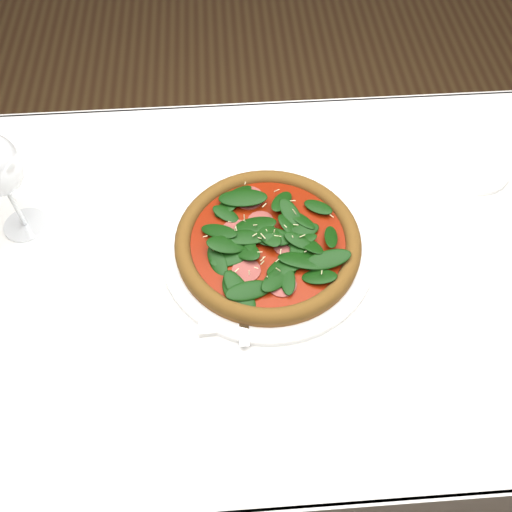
{
  "coord_description": "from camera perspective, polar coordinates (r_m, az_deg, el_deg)",
  "views": [
    {
      "loc": [
        -0.09,
        -0.55,
        1.56
      ],
      "look_at": [
        -0.05,
        -0.01,
        0.77
      ],
      "focal_mm": 40.0,
      "sensor_mm": 36.0,
      "label": 1
    }
  ],
  "objects": [
    {
      "name": "napkin",
      "position": [
        0.92,
        -1.22,
        -5.62
      ],
      "size": [
        0.15,
        0.08,
        0.01
      ],
      "primitive_type": "cube",
      "rotation": [
        0.0,
        0.0,
        0.05
      ],
      "color": "white",
      "rests_on": "dining_table"
    },
    {
      "name": "dining_table",
      "position": [
        1.06,
        2.61,
        -3.3
      ],
      "size": [
        1.21,
        0.81,
        0.75
      ],
      "color": "white",
      "rests_on": "ground"
    },
    {
      "name": "saucer_far",
      "position": [
        1.18,
        21.07,
        8.14
      ],
      "size": [
        0.13,
        0.13,
        0.01
      ],
      "color": "white",
      "rests_on": "dining_table"
    },
    {
      "name": "plate",
      "position": [
        0.98,
        1.18,
        0.88
      ],
      "size": [
        0.37,
        0.37,
        0.02
      ],
      "color": "white",
      "rests_on": "dining_table"
    },
    {
      "name": "pizza",
      "position": [
        0.97,
        1.2,
        1.61
      ],
      "size": [
        0.4,
        0.4,
        0.04
      ],
      "rotation": [
        0.0,
        0.0,
        -0.32
      ],
      "color": "brown",
      "rests_on": "plate"
    },
    {
      "name": "ground",
      "position": [
        1.65,
        1.74,
        -15.1
      ],
      "size": [
        6.0,
        6.0,
        0.0
      ],
      "primitive_type": "plane",
      "color": "brown",
      "rests_on": "ground"
    },
    {
      "name": "fork",
      "position": [
        0.93,
        -1.26,
        -3.77
      ],
      "size": [
        0.03,
        0.16,
        0.0
      ],
      "rotation": [
        0.0,
        0.0,
        -0.04
      ],
      "color": "silver",
      "rests_on": "napkin"
    }
  ]
}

